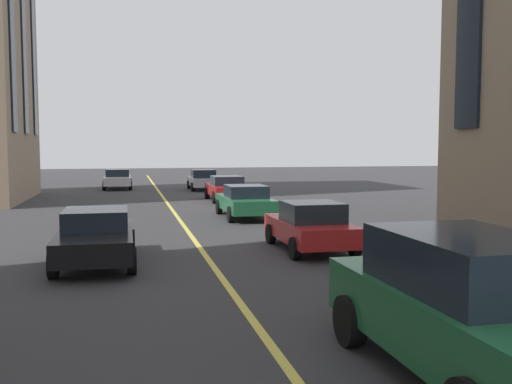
{
  "coord_description": "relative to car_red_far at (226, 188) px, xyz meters",
  "views": [
    {
      "loc": [
        0.3,
        2.06,
        2.96
      ],
      "look_at": [
        13.63,
        -0.98,
        1.87
      ],
      "focal_mm": 39.86,
      "sensor_mm": 36.0,
      "label": 1
    }
  ],
  "objects": [
    {
      "name": "car_green_mid",
      "position": [
        -24.46,
        1.18,
        0.27
      ],
      "size": [
        4.7,
        2.14,
        1.88
      ],
      "color": "#1E6038",
      "rests_on": "ground_plane"
    },
    {
      "name": "lane_centre_line",
      "position": [
        -10.96,
        3.27,
        -0.7
      ],
      "size": [
        80.0,
        0.16,
        0.01
      ],
      "color": "#D8C64C",
      "rests_on": "ground_plane"
    },
    {
      "name": "car_green_near",
      "position": [
        -7.55,
        0.52,
        0.0
      ],
      "size": [
        4.4,
        1.95,
        1.37
      ],
      "color": "#1E6038",
      "rests_on": "ground_plane"
    },
    {
      "name": "car_white_oncoming",
      "position": [
        10.45,
        5.96,
        0.0
      ],
      "size": [
        4.4,
        1.95,
        1.37
      ],
      "color": "silver",
      "rests_on": "ground_plane"
    },
    {
      "name": "car_silver_parked_b",
      "position": [
        8.07,
        0.22,
        -0.0
      ],
      "size": [
        3.9,
        1.89,
        1.4
      ],
      "color": "#B7BABF",
      "rests_on": "ground_plane"
    },
    {
      "name": "car_black_trailing",
      "position": [
        -15.86,
        6.11,
        0.0
      ],
      "size": [
        4.4,
        1.95,
        1.37
      ],
      "color": "black",
      "rests_on": "ground_plane"
    },
    {
      "name": "car_red_far",
      "position": [
        0.0,
        0.0,
        0.0
      ],
      "size": [
        4.4,
        1.95,
        1.37
      ],
      "color": "#B21E1E",
      "rests_on": "ground_plane"
    },
    {
      "name": "car_red_parked_a",
      "position": [
        -15.29,
        0.21,
        -0.0
      ],
      "size": [
        3.9,
        1.89,
        1.4
      ],
      "color": "#B21E1E",
      "rests_on": "ground_plane"
    }
  ]
}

